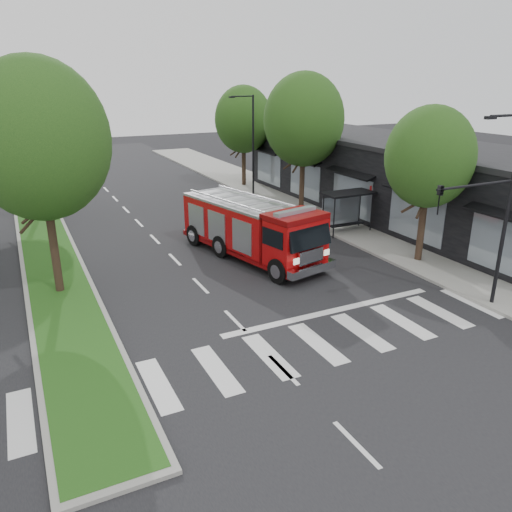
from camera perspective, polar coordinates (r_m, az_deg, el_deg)
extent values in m
plane|color=black|center=(20.23, -2.43, -7.41)|extent=(140.00, 140.00, 0.00)
cube|color=gray|center=(34.26, 10.06, 3.90)|extent=(5.00, 80.00, 0.15)
cube|color=gray|center=(35.74, -23.38, 3.21)|extent=(3.00, 50.00, 0.14)
cube|color=#194B15|center=(35.72, -23.40, 3.33)|extent=(2.60, 49.50, 0.02)
cube|color=black|center=(36.50, 16.09, 8.32)|extent=(8.00, 30.00, 5.00)
cylinder|color=black|center=(30.39, 8.91, 4.25)|extent=(0.08, 0.08, 2.50)
cylinder|color=black|center=(32.04, 13.04, 4.77)|extent=(0.08, 0.08, 2.50)
cylinder|color=black|center=(31.34, 7.66, 4.78)|extent=(0.08, 0.08, 2.50)
cylinder|color=black|center=(32.94, 11.75, 5.28)|extent=(0.08, 0.08, 2.50)
cube|color=black|center=(31.35, 10.53, 7.08)|extent=(3.20, 1.60, 0.12)
cube|color=#8C99A5|center=(32.19, 9.65, 5.17)|extent=(2.80, 0.04, 1.80)
cube|color=black|center=(31.84, 10.31, 3.57)|extent=(2.40, 0.40, 0.08)
cylinder|color=black|center=(27.30, 18.38, 3.06)|extent=(0.36, 0.36, 3.74)
ellipsoid|color=#0E3510|center=(26.55, 19.23, 10.64)|extent=(4.40, 4.40, 5.06)
cylinder|color=black|center=(36.46, 5.27, 8.50)|extent=(0.36, 0.36, 4.40)
ellipsoid|color=#0E3510|center=(35.89, 5.49, 15.25)|extent=(5.60, 5.60, 6.44)
cylinder|color=black|center=(45.20, -1.40, 10.45)|extent=(0.36, 0.36, 3.96)
ellipsoid|color=#0E3510|center=(44.75, -1.45, 15.35)|extent=(5.00, 5.00, 5.75)
cylinder|color=black|center=(23.59, -22.11, 1.19)|extent=(0.36, 0.36, 4.62)
ellipsoid|color=#0E3510|center=(22.69, -23.59, 12.07)|extent=(5.80, 5.80, 6.67)
cylinder|color=black|center=(37.21, -24.04, 7.12)|extent=(0.36, 0.36, 4.40)
ellipsoid|color=#0E3510|center=(36.65, -24.98, 13.67)|extent=(5.60, 5.60, 6.44)
cylinder|color=black|center=(22.55, 26.73, 4.21)|extent=(0.16, 0.16, 8.00)
cylinder|color=black|center=(21.27, 26.83, 14.14)|extent=(1.80, 0.10, 0.10)
cube|color=black|center=(20.57, 25.22, 14.11)|extent=(0.45, 0.20, 0.12)
cylinder|color=black|center=(20.72, 23.89, 7.43)|extent=(4.00, 0.10, 0.10)
imported|color=black|center=(19.48, 20.25, 6.00)|extent=(0.18, 0.22, 1.10)
cylinder|color=black|center=(40.91, -0.33, 12.35)|extent=(0.16, 0.16, 8.00)
cylinder|color=black|center=(40.22, -1.55, 17.79)|extent=(1.80, 0.10, 0.10)
cube|color=black|center=(39.85, -2.78, 17.69)|extent=(0.45, 0.20, 0.12)
cube|color=#670506|center=(27.11, -0.67, 1.07)|extent=(4.81, 9.74, 0.28)
cube|color=#9F080A|center=(27.44, -1.83, 3.84)|extent=(4.31, 7.57, 2.23)
cube|color=#9F080A|center=(24.27, 4.40, 1.66)|extent=(3.16, 2.58, 2.34)
cube|color=#B2B2B7|center=(27.14, -1.86, 6.21)|extent=(4.31, 7.57, 0.13)
cylinder|color=#B2B2B7|center=(26.52, -3.60, 6.36)|extent=(1.60, 6.53, 0.11)
cylinder|color=#B2B2B7|center=(27.69, -0.21, 6.97)|extent=(1.60, 6.53, 0.11)
cube|color=silver|center=(23.77, 6.44, -1.51)|extent=(2.91, 1.03, 0.39)
cube|color=#8C99A5|center=(23.85, 4.49, 5.10)|extent=(2.47, 0.93, 0.20)
cylinder|color=black|center=(23.59, 2.61, -1.70)|extent=(0.65, 1.28, 1.22)
cylinder|color=black|center=(25.27, 6.96, -0.36)|extent=(0.65, 1.28, 1.22)
cylinder|color=black|center=(27.05, -3.97, 1.10)|extent=(0.65, 1.28, 1.22)
cylinder|color=black|center=(28.52, 0.24, 2.13)|extent=(0.65, 1.28, 1.22)
cylinder|color=black|center=(29.17, -7.00, 2.39)|extent=(0.65, 1.28, 1.22)
cylinder|color=black|center=(30.54, -2.94, 3.30)|extent=(0.65, 1.28, 1.22)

